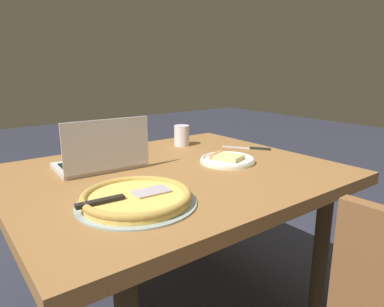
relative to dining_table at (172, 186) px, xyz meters
name	(u,v)px	position (x,y,z in m)	size (l,w,h in m)	color
dining_table	(172,186)	(0.00, 0.00, 0.00)	(1.29, 1.07, 0.72)	olive
laptop	(102,159)	(-0.22, 0.19, 0.12)	(0.36, 0.26, 0.22)	beige
pizza_plate	(227,159)	(0.26, -0.05, 0.08)	(0.24, 0.24, 0.04)	white
pizza_tray	(136,198)	(-0.29, -0.24, 0.09)	(0.37, 0.37, 0.04)	#94A9AC
table_knife	(251,148)	(0.53, 0.06, 0.08)	(0.16, 0.22, 0.01)	silver
drink_cup	(182,135)	(0.29, 0.34, 0.13)	(0.08, 0.08, 0.11)	silver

